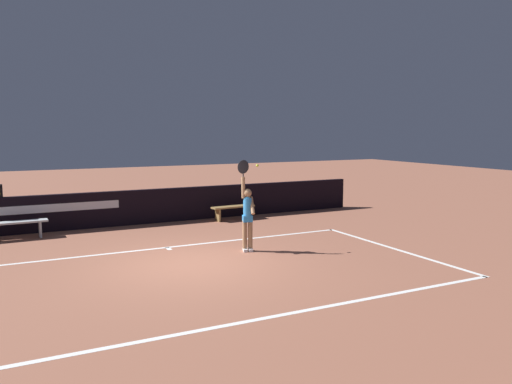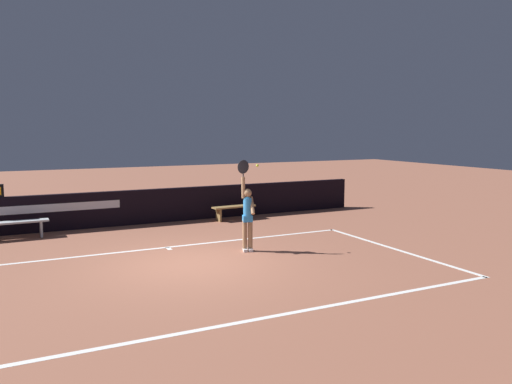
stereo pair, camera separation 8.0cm
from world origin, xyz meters
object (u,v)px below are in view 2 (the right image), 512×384
object	(u,v)px
tennis_player	(247,214)
tennis_ball	(257,166)
courtside_bench_near	(15,225)
courtside_bench_far	(234,209)

from	to	relation	value
tennis_player	tennis_ball	size ratio (longest dim) A/B	33.84
tennis_player	courtside_bench_near	bearing A→B (deg)	141.46
tennis_player	courtside_bench_far	xyz separation A→B (m)	(1.48, 4.19, -0.58)
tennis_player	courtside_bench_far	bearing A→B (deg)	70.51
tennis_player	tennis_ball	world-z (taller)	tennis_player
courtside_bench_near	courtside_bench_far	distance (m)	6.70
tennis_ball	courtside_bench_near	bearing A→B (deg)	142.81
tennis_player	tennis_ball	bearing A→B (deg)	-2.15
tennis_ball	tennis_player	bearing A→B (deg)	177.85
tennis_ball	courtside_bench_far	bearing A→B (deg)	73.96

